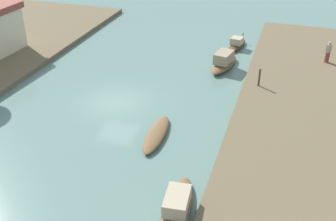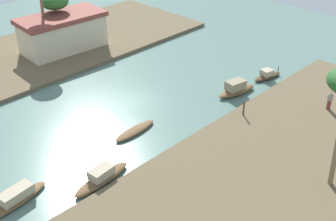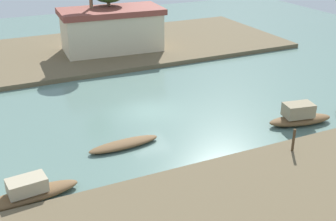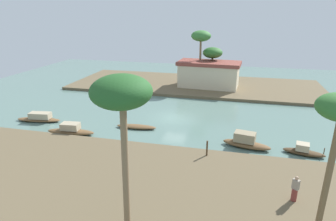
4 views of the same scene
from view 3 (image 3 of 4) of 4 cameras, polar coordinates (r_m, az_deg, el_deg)
river_water at (r=29.17m, az=-2.61°, el=-0.08°), size 67.66×67.66×0.00m
riverbank_right at (r=42.32m, az=-10.51°, el=7.49°), size 38.16×14.00×0.37m
sampan_upstream_small at (r=28.29m, az=16.48°, el=-0.73°), size 4.24×1.96×1.37m
sampan_downstream_large at (r=21.17m, az=-17.54°, el=-10.02°), size 4.77×1.63×1.13m
sampan_midstream at (r=24.76m, az=-5.66°, el=-4.31°), size 4.13×1.25×0.35m
mooring_post at (r=24.20m, az=15.77°, el=-3.66°), size 0.14×0.14×1.26m
riverside_building at (r=41.15m, az=-7.21°, el=10.28°), size 9.37×5.10×3.79m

